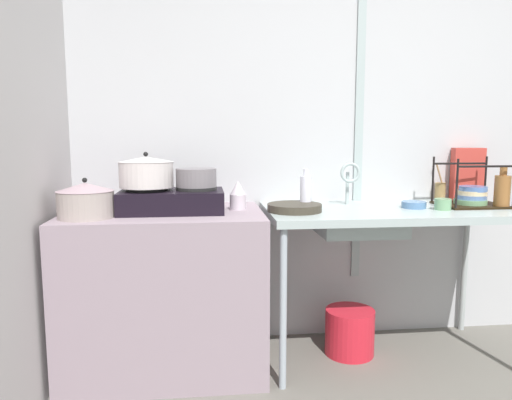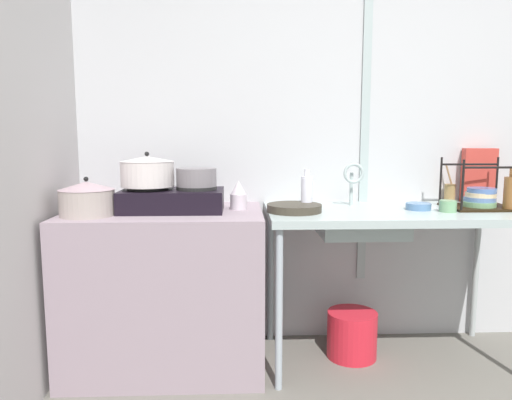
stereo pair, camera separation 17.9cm
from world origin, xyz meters
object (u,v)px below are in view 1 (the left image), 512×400
at_px(cup_by_rack, 443,204).
at_px(bucket_on_floor, 350,332).
at_px(bottle_by_sink, 306,192).
at_px(cereal_box, 467,174).
at_px(pot_on_right_burner, 196,178).
at_px(bottle_by_rack, 502,191).
at_px(pot_beside_stove, 86,200).
at_px(dish_rack, 471,197).
at_px(sink_basin, 359,222).
at_px(faucet, 350,176).
at_px(small_bowl_on_drainboard, 414,205).
at_px(stove, 172,200).
at_px(pot_on_left_burner, 146,172).
at_px(percolator, 238,196).
at_px(frying_pan, 294,208).
at_px(utensil_jar, 440,191).

bearing_deg(cup_by_rack, bucket_on_floor, 164.59).
xyz_separation_m(bottle_by_sink, cereal_box, (1.07, 0.26, 0.07)).
height_order(pot_on_right_burner, cup_by_rack, pot_on_right_burner).
bearing_deg(bottle_by_rack, pot_beside_stove, -178.00).
distance_m(pot_beside_stove, dish_rack, 2.09).
height_order(sink_basin, dish_rack, dish_rack).
bearing_deg(pot_beside_stove, faucet, 11.13).
xyz_separation_m(small_bowl_on_drainboard, bottle_by_rack, (0.48, -0.05, 0.08)).
bearing_deg(small_bowl_on_drainboard, stove, 179.70).
relative_size(small_bowl_on_drainboard, cereal_box, 0.41).
bearing_deg(small_bowl_on_drainboard, cup_by_rack, -32.64).
bearing_deg(stove, sink_basin, -1.13).
bearing_deg(cereal_box, cup_by_rack, -126.45).
relative_size(pot_on_left_burner, dish_rack, 0.81).
height_order(dish_rack, bottle_by_sink, dish_rack).
relative_size(stove, bucket_on_floor, 1.90).
bearing_deg(pot_on_left_burner, percolator, 5.26).
xyz_separation_m(sink_basin, frying_pan, (-0.37, -0.03, 0.09)).
height_order(pot_on_right_burner, faucet, faucet).
distance_m(pot_on_left_burner, utensil_jar, 1.78).
bearing_deg(percolator, faucet, 8.32).
distance_m(cup_by_rack, cereal_box, 0.52).
relative_size(bottle_by_rack, utensil_jar, 0.99).
distance_m(dish_rack, bucket_on_floor, 1.03).
relative_size(small_bowl_on_drainboard, bottle_by_sink, 0.61).
xyz_separation_m(utensil_jar, bucket_on_floor, (-0.63, -0.25, -0.78)).
bearing_deg(small_bowl_on_drainboard, cereal_box, 31.32).
height_order(cereal_box, utensil_jar, cereal_box).
relative_size(stove, cup_by_rack, 6.05).
bearing_deg(cup_by_rack, stove, 176.54).
bearing_deg(percolator, stove, -172.83).
bearing_deg(utensil_jar, pot_on_right_burner, -169.17).
bearing_deg(pot_beside_stove, pot_on_right_burner, 14.43).
bearing_deg(bottle_by_rack, percolator, 175.89).
bearing_deg(stove, pot_beside_stove, -161.30).
height_order(sink_basin, small_bowl_on_drainboard, small_bowl_on_drainboard).
distance_m(small_bowl_on_drainboard, bottle_by_rack, 0.49).
bearing_deg(pot_on_left_burner, pot_beside_stove, -153.66).
height_order(pot_beside_stove, utensil_jar, utensil_jar).
height_order(stove, cereal_box, cereal_box).
relative_size(small_bowl_on_drainboard, bottle_by_rack, 0.58).
relative_size(bottle_by_sink, utensil_jar, 0.95).
xyz_separation_m(stove, dish_rack, (1.67, 0.03, -0.01)).
relative_size(stove, faucet, 2.17).
xyz_separation_m(pot_beside_stove, bottle_by_rack, (2.21, 0.08, 0.01)).
height_order(stove, bottle_by_sink, bottle_by_sink).
height_order(percolator, faucet, faucet).
relative_size(pot_on_right_burner, faucet, 0.86).
xyz_separation_m(sink_basin, cup_by_rack, (0.44, -0.07, 0.10)).
xyz_separation_m(pot_beside_stove, cup_by_rack, (1.85, 0.05, -0.06)).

